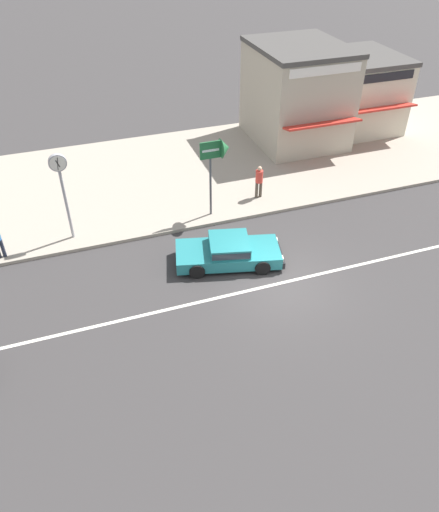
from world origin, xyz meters
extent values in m
plane|color=#383535|center=(0.00, 0.00, 0.00)|extent=(160.00, 160.00, 0.00)
cube|color=silver|center=(0.00, 0.00, 0.00)|extent=(50.40, 0.14, 0.01)
cube|color=#9E9384|center=(0.00, 9.51, 0.07)|extent=(68.00, 10.00, 0.15)
cube|color=teal|center=(-1.43, 1.86, 0.41)|extent=(4.33, 2.66, 0.48)
cube|color=teal|center=(-1.38, 1.85, 0.85)|extent=(1.85, 1.88, 0.42)
cube|color=#28333D|center=(-1.38, 1.85, 0.85)|extent=(1.80, 1.90, 0.27)
cube|color=black|center=(0.57, 1.36, 0.31)|extent=(0.53, 1.67, 0.28)
cube|color=white|center=(0.69, 1.95, 0.51)|extent=(0.14, 0.25, 0.14)
cube|color=white|center=(0.40, 0.78, 0.51)|extent=(0.14, 0.25, 0.14)
cylinder|color=black|center=(-0.02, 2.35, 0.30)|extent=(0.64, 0.36, 0.60)
cylinder|color=black|center=(-0.42, 0.76, 0.30)|extent=(0.64, 0.36, 0.60)
cylinder|color=black|center=(-2.44, 2.97, 0.30)|extent=(0.64, 0.36, 0.60)
cylinder|color=black|center=(-2.84, 1.37, 0.30)|extent=(0.64, 0.36, 0.60)
cylinder|color=#9E9EA3|center=(-7.00, 5.44, 1.69)|extent=(0.12, 0.12, 3.07)
cylinder|color=#9E9EA3|center=(-7.00, 5.44, 3.56)|extent=(0.68, 0.18, 0.68)
cylinder|color=white|center=(-7.00, 5.34, 3.56)|extent=(0.60, 0.02, 0.60)
cylinder|color=white|center=(-7.00, 5.53, 3.56)|extent=(0.60, 0.02, 0.60)
cube|color=black|center=(-7.00, 5.33, 3.56)|extent=(0.14, 0.01, 0.30)
cube|color=black|center=(-7.00, 5.33, 3.56)|extent=(0.09, 0.01, 0.49)
cylinder|color=#4C4C51|center=(-1.00, 5.24, 1.51)|extent=(0.10, 0.10, 2.72)
cube|color=#236638|center=(-1.00, 5.20, 3.25)|extent=(0.91, 0.06, 0.75)
cone|color=#236638|center=(-0.37, 5.20, 3.25)|extent=(0.36, 0.82, 0.82)
cube|color=white|center=(-1.00, 5.17, 3.25)|extent=(0.73, 0.01, 0.10)
cylinder|color=#4C4238|center=(1.48, 5.92, 0.54)|extent=(0.14, 0.14, 0.78)
cylinder|color=#4C4238|center=(1.68, 5.92, 0.54)|extent=(0.14, 0.14, 0.78)
cylinder|color=#D63D33|center=(1.58, 5.92, 1.22)|extent=(0.34, 0.34, 0.59)
sphere|color=#D6AD89|center=(1.58, 5.92, 1.62)|extent=(0.21, 0.21, 0.21)
cylinder|color=#232838|center=(-9.71, 4.95, 0.56)|extent=(0.14, 0.14, 0.82)
cube|color=#B2A893|center=(6.00, 11.38, 2.61)|extent=(4.55, 5.38, 4.92)
cube|color=#474442|center=(6.00, 11.38, 5.19)|extent=(4.64, 5.48, 0.24)
cube|color=red|center=(6.00, 8.34, 2.20)|extent=(4.09, 0.90, 0.28)
cube|color=white|center=(6.00, 8.67, 4.77)|extent=(3.86, 0.08, 0.44)
cube|color=beige|center=(9.60, 11.89, 2.11)|extent=(5.38, 4.71, 3.91)
cube|color=#474442|center=(9.60, 11.89, 4.18)|extent=(5.48, 4.80, 0.24)
cube|color=red|center=(9.60, 9.18, 2.20)|extent=(4.84, 0.90, 0.28)
cube|color=black|center=(9.60, 9.51, 3.76)|extent=(4.57, 0.08, 0.44)
camera|label=1|loc=(-6.84, -12.72, 12.12)|focal=35.00mm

